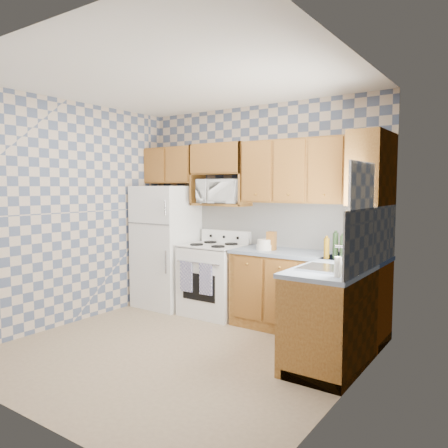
{
  "coord_description": "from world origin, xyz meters",
  "views": [
    {
      "loc": [
        2.83,
        -3.28,
        1.66
      ],
      "look_at": [
        0.05,
        0.75,
        1.25
      ],
      "focal_mm": 35.0,
      "sensor_mm": 36.0,
      "label": 1
    }
  ],
  "objects_px": {
    "stove_body": "(214,280)",
    "microwave": "(221,191)",
    "refrigerator": "(166,246)",
    "electric_kettle": "(352,248)"
  },
  "relations": [
    {
      "from": "refrigerator",
      "to": "stove_body",
      "type": "xyz_separation_m",
      "value": [
        0.8,
        0.03,
        -0.39
      ]
    },
    {
      "from": "microwave",
      "to": "electric_kettle",
      "type": "relative_size",
      "value": 2.69
    },
    {
      "from": "stove_body",
      "to": "microwave",
      "type": "relative_size",
      "value": 1.56
    },
    {
      "from": "refrigerator",
      "to": "stove_body",
      "type": "height_order",
      "value": "refrigerator"
    },
    {
      "from": "stove_body",
      "to": "microwave",
      "type": "distance_m",
      "value": 1.17
    },
    {
      "from": "microwave",
      "to": "electric_kettle",
      "type": "xyz_separation_m",
      "value": [
        1.81,
        -0.18,
        -0.58
      ]
    },
    {
      "from": "microwave",
      "to": "electric_kettle",
      "type": "distance_m",
      "value": 1.91
    },
    {
      "from": "refrigerator",
      "to": "electric_kettle",
      "type": "relative_size",
      "value": 7.85
    },
    {
      "from": "stove_body",
      "to": "electric_kettle",
      "type": "height_order",
      "value": "electric_kettle"
    },
    {
      "from": "microwave",
      "to": "electric_kettle",
      "type": "bearing_deg",
      "value": -22.76
    }
  ]
}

